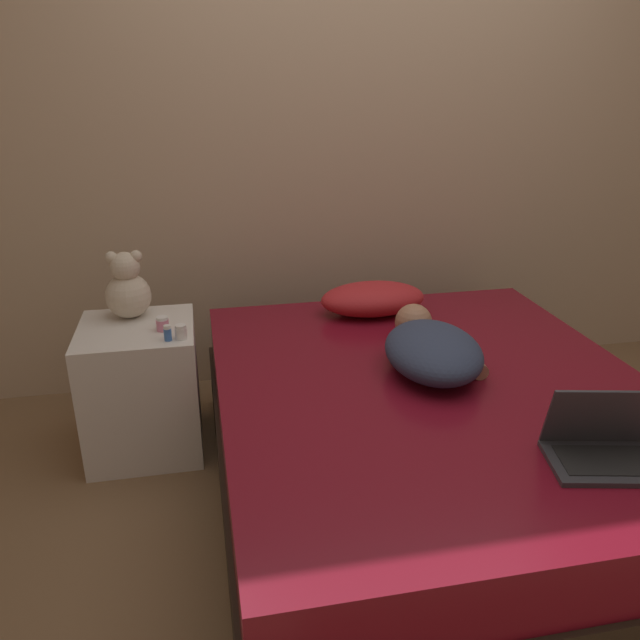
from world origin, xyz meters
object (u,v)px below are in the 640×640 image
(pillow, at_px, (373,299))
(person_lying, at_px, (432,348))
(teddy_bear, at_px, (128,289))
(bottle_white, at_px, (181,332))
(bottle_pink, at_px, (162,324))
(laptop, at_px, (606,445))
(bottle_blue, at_px, (168,333))

(pillow, distance_m, person_lying, 0.59)
(teddy_bear, bearing_deg, person_lying, -28.23)
(bottle_white, bearing_deg, person_lying, -19.35)
(pillow, distance_m, bottle_pink, 0.95)
(bottle_pink, bearing_deg, laptop, -40.86)
(pillow, distance_m, teddy_bear, 1.08)
(person_lying, xyz_separation_m, bottle_blue, (-0.97, 0.32, 0.01))
(pillow, xyz_separation_m, bottle_blue, (-0.91, -0.27, 0.02))
(bottle_blue, bearing_deg, pillow, 16.52)
(person_lying, height_order, laptop, laptop)
(pillow, height_order, bottle_blue, pillow)
(person_lying, xyz_separation_m, laptop, (0.27, -0.67, -0.03))
(bottle_blue, height_order, bottle_pink, bottle_blue)
(teddy_bear, bearing_deg, pillow, -1.12)
(person_lying, height_order, teddy_bear, teddy_bear)
(person_lying, bearing_deg, bottle_pink, 162.63)
(teddy_bear, relative_size, bottle_blue, 4.64)
(bottle_pink, bearing_deg, bottle_blue, -77.90)
(pillow, distance_m, laptop, 1.30)
(laptop, xyz_separation_m, teddy_bear, (-1.41, 1.28, 0.14))
(laptop, bearing_deg, bottle_pink, 151.32)
(person_lying, distance_m, bottle_pink, 1.08)
(bottle_blue, distance_m, bottle_white, 0.05)
(bottle_blue, relative_size, bottle_white, 1.07)
(person_lying, distance_m, bottle_white, 0.98)
(laptop, height_order, bottle_white, laptop)
(bottle_blue, bearing_deg, bottle_pink, 102.10)
(person_lying, bearing_deg, teddy_bear, 157.67)
(laptop, relative_size, bottle_blue, 5.84)
(laptop, distance_m, bottle_pink, 1.68)
(teddy_bear, distance_m, bottle_pink, 0.25)
(bottle_blue, xyz_separation_m, bottle_pink, (-0.02, 0.11, -0.00))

